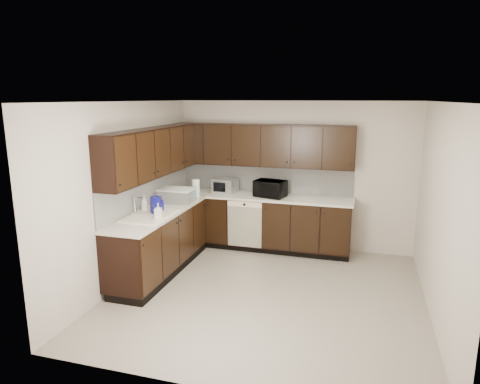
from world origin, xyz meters
name	(u,v)px	position (x,y,z in m)	size (l,w,h in m)	color
floor	(267,294)	(0.00, 0.00, 0.00)	(4.00, 4.00, 0.00)	gray
ceiling	(270,102)	(0.00, 0.00, 2.50)	(4.00, 4.00, 0.00)	white
wall_back	(294,176)	(0.00, 2.00, 1.25)	(4.00, 0.02, 2.50)	#BEB1A2
wall_left	(128,193)	(-2.00, 0.00, 1.25)	(0.02, 4.00, 2.50)	#BEB1A2
wall_right	(440,214)	(2.00, 0.00, 1.25)	(0.02, 4.00, 2.50)	#BEB1A2
wall_front	(215,259)	(0.00, -2.00, 1.25)	(4.00, 0.02, 2.50)	#BEB1A2
lower_cabinets	(221,233)	(-1.01, 1.11, 0.41)	(3.00, 2.80, 0.90)	black
countertop	(221,203)	(-1.01, 1.11, 0.92)	(3.03, 2.83, 0.04)	beige
backsplash	(213,183)	(-1.22, 1.32, 1.18)	(3.00, 2.80, 0.48)	#AFAFAB
upper_cabinets	(217,148)	(-1.10, 1.20, 1.77)	(3.00, 2.80, 0.70)	black
dishwasher	(245,221)	(-0.70, 1.41, 0.55)	(0.58, 0.04, 0.78)	#EEE1C3
sink	(149,221)	(-1.68, -0.01, 0.88)	(0.54, 0.82, 0.42)	#EEE1C3
microwave	(270,189)	(-0.33, 1.64, 1.08)	(0.50, 0.34, 0.27)	black
soap_bottle_a	(158,211)	(-1.49, -0.09, 1.05)	(0.10, 0.10, 0.22)	gray
soap_bottle_b	(144,203)	(-1.87, 0.21, 1.06)	(0.09, 0.10, 0.25)	gray
toaster_oven	(225,186)	(-1.15, 1.73, 1.06)	(0.39, 0.29, 0.25)	silver
storage_bin	(177,196)	(-1.66, 0.88, 1.04)	(0.52, 0.39, 0.20)	silver
blue_pitcher	(156,205)	(-1.64, 0.13, 1.06)	(0.17, 0.17, 0.25)	#0E0E84
teal_tumbler	(193,192)	(-1.52, 1.21, 1.03)	(0.08, 0.08, 0.18)	#0C8E7E
paper_towel_roll	(196,188)	(-1.53, 1.35, 1.08)	(0.13, 0.13, 0.28)	white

